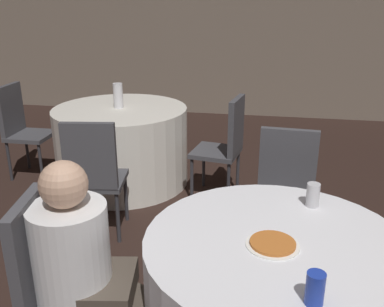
{
  "coord_description": "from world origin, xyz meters",
  "views": [
    {
      "loc": [
        0.05,
        -1.53,
        1.75
      ],
      "look_at": [
        -0.38,
        0.86,
        0.86
      ],
      "focal_mm": 40.0,
      "sensor_mm": 36.0,
      "label": 1
    }
  ],
  "objects_px": {
    "chair_near_west": "(53,277)",
    "chair_far_west": "(20,123)",
    "soda_can_blue": "(315,289)",
    "pizza_plate_near": "(273,244)",
    "chair_near_north": "(285,188)",
    "person_white_shirt": "(89,275)",
    "soda_can_silver": "(313,195)",
    "table_far": "(122,146)",
    "chair_far_south": "(94,170)",
    "bottle_far": "(118,96)",
    "chair_far_east": "(227,140)"
  },
  "relations": [
    {
      "from": "chair_near_west",
      "to": "chair_far_west",
      "type": "distance_m",
      "value": 2.73
    },
    {
      "from": "chair_near_west",
      "to": "soda_can_blue",
      "type": "bearing_deg",
      "value": 69.01
    },
    {
      "from": "pizza_plate_near",
      "to": "chair_near_north",
      "type": "bearing_deg",
      "value": 84.97
    },
    {
      "from": "chair_near_north",
      "to": "person_white_shirt",
      "type": "xyz_separation_m",
      "value": [
        -0.9,
        -1.14,
        0.02
      ]
    },
    {
      "from": "person_white_shirt",
      "to": "soda_can_silver",
      "type": "height_order",
      "value": "person_white_shirt"
    },
    {
      "from": "table_far",
      "to": "chair_near_north",
      "type": "height_order",
      "value": "chair_near_north"
    },
    {
      "from": "chair_far_south",
      "to": "person_white_shirt",
      "type": "bearing_deg",
      "value": -76.91
    },
    {
      "from": "chair_near_north",
      "to": "person_white_shirt",
      "type": "distance_m",
      "value": 1.45
    },
    {
      "from": "table_far",
      "to": "soda_can_blue",
      "type": "distance_m",
      "value": 2.99
    },
    {
      "from": "chair_near_north",
      "to": "chair_far_west",
      "type": "distance_m",
      "value": 2.81
    },
    {
      "from": "table_far",
      "to": "person_white_shirt",
      "type": "xyz_separation_m",
      "value": [
        0.63,
        -2.25,
        0.19
      ]
    },
    {
      "from": "chair_near_west",
      "to": "chair_far_south",
      "type": "bearing_deg",
      "value": -175.36
    },
    {
      "from": "pizza_plate_near",
      "to": "soda_can_silver",
      "type": "xyz_separation_m",
      "value": [
        0.19,
        0.41,
        0.05
      ]
    },
    {
      "from": "table_far",
      "to": "chair_near_north",
      "type": "xyz_separation_m",
      "value": [
        1.53,
        -1.11,
        0.18
      ]
    },
    {
      "from": "person_white_shirt",
      "to": "soda_can_blue",
      "type": "xyz_separation_m",
      "value": [
        0.95,
        -0.25,
        0.25
      ]
    },
    {
      "from": "soda_can_blue",
      "to": "pizza_plate_near",
      "type": "bearing_deg",
      "value": 112.17
    },
    {
      "from": "table_far",
      "to": "chair_far_west",
      "type": "distance_m",
      "value": 1.07
    },
    {
      "from": "chair_far_south",
      "to": "chair_near_west",
      "type": "bearing_deg",
      "value": -84.29
    },
    {
      "from": "soda_can_blue",
      "to": "bottle_far",
      "type": "xyz_separation_m",
      "value": [
        -1.59,
        2.51,
        0.06
      ]
    },
    {
      "from": "pizza_plate_near",
      "to": "soda_can_silver",
      "type": "distance_m",
      "value": 0.45
    },
    {
      "from": "table_far",
      "to": "chair_far_east",
      "type": "bearing_deg",
      "value": -9.41
    },
    {
      "from": "person_white_shirt",
      "to": "chair_near_north",
      "type": "bearing_deg",
      "value": 132.2
    },
    {
      "from": "chair_near_west",
      "to": "pizza_plate_near",
      "type": "relative_size",
      "value": 4.09
    },
    {
      "from": "chair_far_south",
      "to": "soda_can_silver",
      "type": "relative_size",
      "value": 7.71
    },
    {
      "from": "person_white_shirt",
      "to": "pizza_plate_near",
      "type": "bearing_deg",
      "value": 86.95
    },
    {
      "from": "soda_can_silver",
      "to": "soda_can_blue",
      "type": "bearing_deg",
      "value": -94.05
    },
    {
      "from": "chair_far_south",
      "to": "bottle_far",
      "type": "distance_m",
      "value": 1.11
    },
    {
      "from": "soda_can_silver",
      "to": "table_far",
      "type": "bearing_deg",
      "value": 132.98
    },
    {
      "from": "table_far",
      "to": "soda_can_blue",
      "type": "height_order",
      "value": "soda_can_blue"
    },
    {
      "from": "pizza_plate_near",
      "to": "table_far",
      "type": "bearing_deg",
      "value": 123.67
    },
    {
      "from": "chair_far_south",
      "to": "chair_far_west",
      "type": "xyz_separation_m",
      "value": [
        -1.21,
        1.03,
        0.0
      ]
    },
    {
      "from": "table_far",
      "to": "soda_can_blue",
      "type": "bearing_deg",
      "value": -57.76
    },
    {
      "from": "chair_near_west",
      "to": "soda_can_silver",
      "type": "height_order",
      "value": "chair_near_west"
    },
    {
      "from": "soda_can_silver",
      "to": "person_white_shirt",
      "type": "bearing_deg",
      "value": -153.4
    },
    {
      "from": "chair_near_west",
      "to": "chair_near_north",
      "type": "xyz_separation_m",
      "value": [
        1.06,
        1.17,
        0.0
      ]
    },
    {
      "from": "chair_far_west",
      "to": "bottle_far",
      "type": "height_order",
      "value": "bottle_far"
    },
    {
      "from": "chair_near_north",
      "to": "soda_can_silver",
      "type": "xyz_separation_m",
      "value": [
        0.1,
        -0.64,
        0.26
      ]
    },
    {
      "from": "pizza_plate_near",
      "to": "person_white_shirt",
      "type": "bearing_deg",
      "value": -173.48
    },
    {
      "from": "chair_far_south",
      "to": "chair_far_east",
      "type": "height_order",
      "value": "same"
    },
    {
      "from": "soda_can_silver",
      "to": "chair_far_east",
      "type": "bearing_deg",
      "value": 110.52
    },
    {
      "from": "table_far",
      "to": "chair_near_west",
      "type": "xyz_separation_m",
      "value": [
        0.47,
        -2.28,
        0.18
      ]
    },
    {
      "from": "pizza_plate_near",
      "to": "soda_can_blue",
      "type": "height_order",
      "value": "soda_can_blue"
    },
    {
      "from": "chair_far_south",
      "to": "soda_can_blue",
      "type": "xyz_separation_m",
      "value": [
        1.42,
        -1.46,
        0.26
      ]
    },
    {
      "from": "chair_near_north",
      "to": "chair_far_south",
      "type": "xyz_separation_m",
      "value": [
        -1.37,
        0.07,
        0.0
      ]
    },
    {
      "from": "chair_far_east",
      "to": "chair_near_west",
      "type": "bearing_deg",
      "value": 174.21
    },
    {
      "from": "chair_far_west",
      "to": "person_white_shirt",
      "type": "height_order",
      "value": "person_white_shirt"
    },
    {
      "from": "chair_far_south",
      "to": "soda_can_blue",
      "type": "distance_m",
      "value": 2.06
    },
    {
      "from": "table_far",
      "to": "chair_near_north",
      "type": "bearing_deg",
      "value": -36.02
    },
    {
      "from": "table_far",
      "to": "bottle_far",
      "type": "relative_size",
      "value": 5.44
    },
    {
      "from": "soda_can_silver",
      "to": "soda_can_blue",
      "type": "relative_size",
      "value": 1.0
    }
  ]
}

